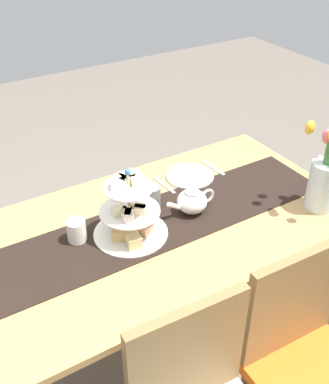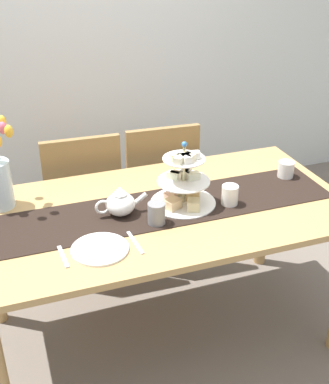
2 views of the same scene
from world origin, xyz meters
TOP-DOWN VIEW (x-y plane):
  - ground_plane at (0.00, 0.00)m, footprint 8.00×8.00m
  - dining_table at (0.00, 0.00)m, footprint 1.72×0.90m
  - chair_left at (-0.25, 0.68)m, footprint 0.44×0.44m
  - table_runner at (0.00, -0.01)m, footprint 1.61×0.35m
  - tiered_cake_stand at (0.11, -0.00)m, footprint 0.30×0.30m
  - teapot at (-0.19, 0.00)m, footprint 0.24×0.13m
  - tulip_vase at (-0.68, 0.26)m, footprint 0.20×0.23m
  - dinner_plate_left at (-0.34, -0.24)m, footprint 0.23×0.23m
  - fork_left at (-0.48, -0.24)m, footprint 0.03×0.15m
  - knife_left at (-0.19, -0.24)m, footprint 0.03×0.17m
  - mug_grey at (-0.06, -0.12)m, footprint 0.08×0.08m
  - mug_white_text at (0.30, -0.08)m, footprint 0.08×0.08m

SIDE VIEW (x-z plane):
  - ground_plane at x=0.00m, z-range 0.00..0.00m
  - chair_left at x=-0.25m, z-range 0.05..0.96m
  - dining_table at x=0.00m, z-range 0.27..1.03m
  - table_runner at x=0.00m, z-range 0.75..0.76m
  - fork_left at x=-0.48m, z-range 0.75..0.76m
  - knife_left at x=-0.19m, z-range 0.75..0.76m
  - dinner_plate_left at x=-0.34m, z-range 0.75..0.76m
  - mug_white_text at x=0.30m, z-range 0.75..0.85m
  - mug_grey at x=-0.06m, z-range 0.76..0.85m
  - teapot at x=-0.19m, z-range 0.75..0.88m
  - tiered_cake_stand at x=0.11m, z-range 0.70..1.00m
  - tulip_vase at x=-0.68m, z-range 0.68..1.13m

